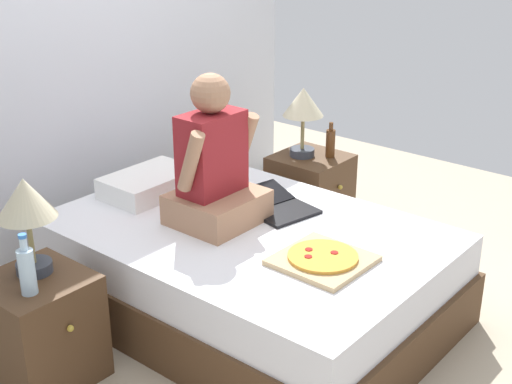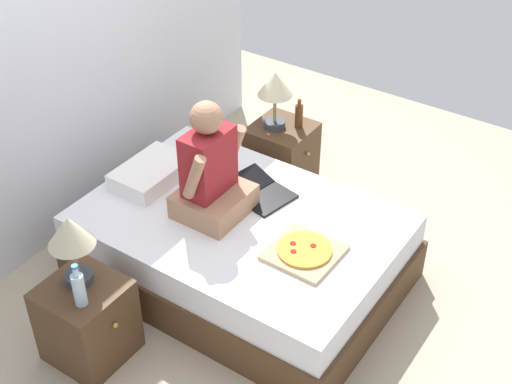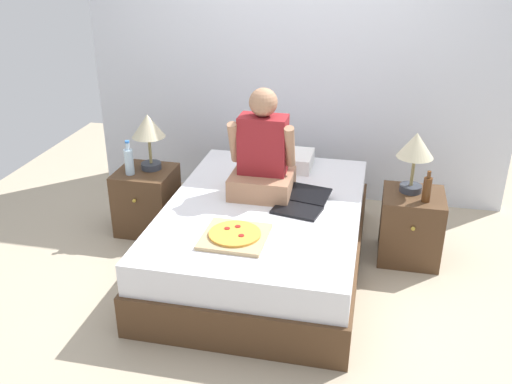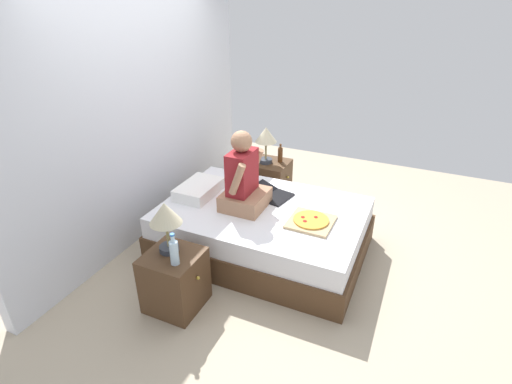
{
  "view_description": "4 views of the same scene",
  "coord_description": "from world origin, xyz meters",
  "px_view_note": "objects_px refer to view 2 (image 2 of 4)",
  "views": [
    {
      "loc": [
        -2.53,
        -2.15,
        2.07
      ],
      "look_at": [
        0.1,
        0.03,
        0.65
      ],
      "focal_mm": 50.0,
      "sensor_mm": 36.0,
      "label": 1
    },
    {
      "loc": [
        -2.86,
        -2.06,
        3.3
      ],
      "look_at": [
        0.06,
        -0.08,
        0.69
      ],
      "focal_mm": 50.0,
      "sensor_mm": 36.0,
      "label": 2
    },
    {
      "loc": [
        0.72,
        -3.53,
        2.27
      ],
      "look_at": [
        -0.01,
        -0.21,
        0.69
      ],
      "focal_mm": 40.0,
      "sensor_mm": 36.0,
      "label": 3
    },
    {
      "loc": [
        -3.15,
        -1.35,
        2.45
      ],
      "look_at": [
        -0.11,
        0.02,
        0.72
      ],
      "focal_mm": 28.0,
      "sensor_mm": 36.0,
      "label": 4
    }
  ],
  "objects_px": {
    "water_bottle": "(79,288)",
    "person_seated": "(211,174)",
    "lamp_on_left_nightstand": "(71,236)",
    "laptop": "(263,193)",
    "nightstand_left": "(87,321)",
    "pizza_box": "(304,251)",
    "bed": "(241,247)",
    "beer_bottle": "(299,116)",
    "nightstand_right": "(282,156)",
    "lamp_on_right_nightstand": "(275,88)"
  },
  "relations": [
    {
      "from": "nightstand_left",
      "to": "nightstand_right",
      "type": "distance_m",
      "value": 2.08
    },
    {
      "from": "nightstand_right",
      "to": "laptop",
      "type": "relative_size",
      "value": 1.11
    },
    {
      "from": "lamp_on_right_nightstand",
      "to": "water_bottle",
      "type": "bearing_deg",
      "value": -176.25
    },
    {
      "from": "nightstand_left",
      "to": "water_bottle",
      "type": "distance_m",
      "value": 0.39
    },
    {
      "from": "nightstand_left",
      "to": "nightstand_right",
      "type": "bearing_deg",
      "value": 0.0
    },
    {
      "from": "bed",
      "to": "lamp_on_left_nightstand",
      "type": "height_order",
      "value": "lamp_on_left_nightstand"
    },
    {
      "from": "lamp_on_right_nightstand",
      "to": "person_seated",
      "type": "bearing_deg",
      "value": -168.46
    },
    {
      "from": "person_seated",
      "to": "beer_bottle",
      "type": "bearing_deg",
      "value": 3.28
    },
    {
      "from": "nightstand_right",
      "to": "nightstand_left",
      "type": "bearing_deg",
      "value": 180.0
    },
    {
      "from": "lamp_on_left_nightstand",
      "to": "laptop",
      "type": "distance_m",
      "value": 1.36
    },
    {
      "from": "lamp_on_left_nightstand",
      "to": "bed",
      "type": "bearing_deg",
      "value": -21.87
    },
    {
      "from": "water_bottle",
      "to": "lamp_on_right_nightstand",
      "type": "relative_size",
      "value": 0.61
    },
    {
      "from": "nightstand_right",
      "to": "laptop",
      "type": "xyz_separation_m",
      "value": [
        -0.78,
        -0.34,
        0.26
      ]
    },
    {
      "from": "nightstand_left",
      "to": "bed",
      "type": "bearing_deg",
      "value": -18.67
    },
    {
      "from": "water_bottle",
      "to": "person_seated",
      "type": "height_order",
      "value": "person_seated"
    },
    {
      "from": "person_seated",
      "to": "pizza_box",
      "type": "bearing_deg",
      "value": -92.42
    },
    {
      "from": "laptop",
      "to": "nightstand_left",
      "type": "bearing_deg",
      "value": 165.17
    },
    {
      "from": "beer_bottle",
      "to": "person_seated",
      "type": "bearing_deg",
      "value": -176.72
    },
    {
      "from": "beer_bottle",
      "to": "pizza_box",
      "type": "relative_size",
      "value": 0.57
    },
    {
      "from": "nightstand_left",
      "to": "person_seated",
      "type": "relative_size",
      "value": 0.67
    },
    {
      "from": "water_bottle",
      "to": "lamp_on_right_nightstand",
      "type": "height_order",
      "value": "lamp_on_right_nightstand"
    },
    {
      "from": "lamp_on_left_nightstand",
      "to": "laptop",
      "type": "relative_size",
      "value": 0.96
    },
    {
      "from": "bed",
      "to": "nightstand_left",
      "type": "distance_m",
      "value": 1.1
    },
    {
      "from": "nightstand_left",
      "to": "lamp_on_left_nightstand",
      "type": "xyz_separation_m",
      "value": [
        0.04,
        0.05,
        0.59
      ]
    },
    {
      "from": "nightstand_left",
      "to": "pizza_box",
      "type": "relative_size",
      "value": 1.28
    },
    {
      "from": "bed",
      "to": "lamp_on_left_nightstand",
      "type": "bearing_deg",
      "value": 158.13
    },
    {
      "from": "laptop",
      "to": "pizza_box",
      "type": "distance_m",
      "value": 0.62
    },
    {
      "from": "nightstand_right",
      "to": "lamp_on_left_nightstand",
      "type": "bearing_deg",
      "value": 178.6
    },
    {
      "from": "lamp_on_right_nightstand",
      "to": "beer_bottle",
      "type": "xyz_separation_m",
      "value": [
        0.1,
        -0.15,
        -0.23
      ]
    },
    {
      "from": "lamp_on_left_nightstand",
      "to": "nightstand_left",
      "type": "bearing_deg",
      "value": -128.62
    },
    {
      "from": "lamp_on_left_nightstand",
      "to": "water_bottle",
      "type": "xyz_separation_m",
      "value": [
        -0.12,
        -0.14,
        -0.22
      ]
    },
    {
      "from": "nightstand_left",
      "to": "water_bottle",
      "type": "relative_size",
      "value": 1.88
    },
    {
      "from": "nightstand_left",
      "to": "beer_bottle",
      "type": "relative_size",
      "value": 2.26
    },
    {
      "from": "water_bottle",
      "to": "laptop",
      "type": "distance_m",
      "value": 1.41
    },
    {
      "from": "lamp_on_right_nightstand",
      "to": "laptop",
      "type": "relative_size",
      "value": 0.96
    },
    {
      "from": "bed",
      "to": "pizza_box",
      "type": "height_order",
      "value": "pizza_box"
    },
    {
      "from": "water_bottle",
      "to": "lamp_on_left_nightstand",
      "type": "bearing_deg",
      "value": 49.4
    },
    {
      "from": "pizza_box",
      "to": "person_seated",
      "type": "bearing_deg",
      "value": 87.58
    },
    {
      "from": "lamp_on_left_nightstand",
      "to": "beer_bottle",
      "type": "distance_m",
      "value": 2.13
    },
    {
      "from": "bed",
      "to": "laptop",
      "type": "distance_m",
      "value": 0.38
    },
    {
      "from": "nightstand_left",
      "to": "lamp_on_left_nightstand",
      "type": "relative_size",
      "value": 1.15
    },
    {
      "from": "lamp_on_left_nightstand",
      "to": "beer_bottle",
      "type": "height_order",
      "value": "lamp_on_left_nightstand"
    },
    {
      "from": "bed",
      "to": "laptop",
      "type": "xyz_separation_m",
      "value": [
        0.26,
        0.01,
        0.27
      ]
    },
    {
      "from": "water_bottle",
      "to": "person_seated",
      "type": "bearing_deg",
      "value": -4.08
    },
    {
      "from": "lamp_on_left_nightstand",
      "to": "lamp_on_right_nightstand",
      "type": "distance_m",
      "value": 2.01
    },
    {
      "from": "nightstand_right",
      "to": "beer_bottle",
      "type": "distance_m",
      "value": 0.38
    },
    {
      "from": "lamp_on_right_nightstand",
      "to": "beer_bottle",
      "type": "height_order",
      "value": "lamp_on_right_nightstand"
    },
    {
      "from": "person_seated",
      "to": "nightstand_left",
      "type": "bearing_deg",
      "value": 170.49
    },
    {
      "from": "laptop",
      "to": "beer_bottle",
      "type": "bearing_deg",
      "value": 16.03
    },
    {
      "from": "nightstand_left",
      "to": "water_bottle",
      "type": "bearing_deg",
      "value": -131.65
    }
  ]
}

